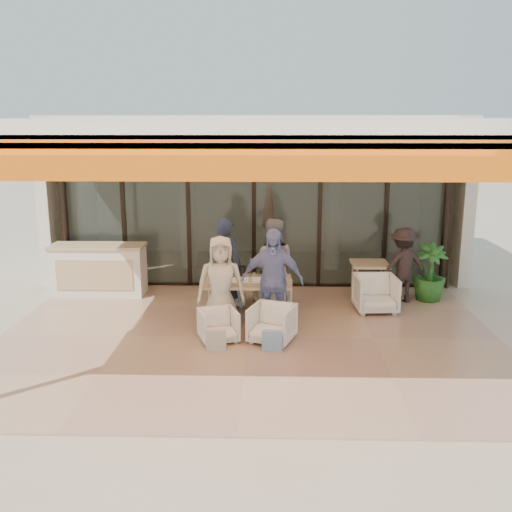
{
  "coord_description": "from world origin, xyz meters",
  "views": [
    {
      "loc": [
        0.36,
        -8.6,
        3.34
      ],
      "look_at": [
        0.1,
        0.9,
        1.15
      ],
      "focal_mm": 40.0,
      "sensor_mm": 36.0,
      "label": 1
    }
  ],
  "objects_px": {
    "standing_woman": "(403,266)",
    "potted_palm": "(430,273)",
    "diner_grey": "(272,267)",
    "chair_far_right": "(272,288)",
    "chair_near_left": "(218,324)",
    "chair_far_left": "(228,288)",
    "diner_periwinkle": "(272,281)",
    "diner_cream": "(221,284)",
    "chair_near_right": "(272,322)",
    "diner_navy": "(225,266)",
    "side_chair": "(376,292)",
    "side_table": "(370,268)",
    "host_counter": "(99,270)",
    "dining_table": "(247,283)"
  },
  "relations": [
    {
      "from": "standing_woman",
      "to": "potted_palm",
      "type": "xyz_separation_m",
      "value": [
        0.55,
        0.13,
        -0.16
      ]
    },
    {
      "from": "chair_near_left",
      "to": "chair_near_right",
      "type": "height_order",
      "value": "chair_near_right"
    },
    {
      "from": "chair_near_left",
      "to": "diner_grey",
      "type": "relative_size",
      "value": 0.33
    },
    {
      "from": "chair_far_right",
      "to": "chair_near_right",
      "type": "height_order",
      "value": "chair_near_right"
    },
    {
      "from": "host_counter",
      "to": "chair_far_right",
      "type": "distance_m",
      "value": 3.5
    },
    {
      "from": "chair_far_right",
      "to": "side_chair",
      "type": "height_order",
      "value": "side_chair"
    },
    {
      "from": "dining_table",
      "to": "diner_grey",
      "type": "distance_m",
      "value": 0.64
    },
    {
      "from": "chair_far_right",
      "to": "chair_near_right",
      "type": "distance_m",
      "value": 1.9
    },
    {
      "from": "chair_far_left",
      "to": "diner_periwinkle",
      "type": "distance_m",
      "value": 1.72
    },
    {
      "from": "side_table",
      "to": "potted_palm",
      "type": "distance_m",
      "value": 1.15
    },
    {
      "from": "diner_grey",
      "to": "diner_periwinkle",
      "type": "bearing_deg",
      "value": 96.97
    },
    {
      "from": "host_counter",
      "to": "chair_far_right",
      "type": "xyz_separation_m",
      "value": [
        3.45,
        -0.54,
        -0.2
      ]
    },
    {
      "from": "host_counter",
      "to": "diner_cream",
      "type": "distance_m",
      "value": 3.26
    },
    {
      "from": "diner_navy",
      "to": "diner_grey",
      "type": "distance_m",
      "value": 0.84
    },
    {
      "from": "standing_woman",
      "to": "chair_far_right",
      "type": "bearing_deg",
      "value": -11.77
    },
    {
      "from": "diner_cream",
      "to": "chair_near_right",
      "type": "bearing_deg",
      "value": -36.59
    },
    {
      "from": "chair_far_left",
      "to": "diner_cream",
      "type": "distance_m",
      "value": 1.48
    },
    {
      "from": "diner_periwinkle",
      "to": "potted_palm",
      "type": "bearing_deg",
      "value": 33.77
    },
    {
      "from": "host_counter",
      "to": "side_chair",
      "type": "relative_size",
      "value": 2.46
    },
    {
      "from": "chair_near_left",
      "to": "side_table",
      "type": "distance_m",
      "value": 3.59
    },
    {
      "from": "dining_table",
      "to": "potted_palm",
      "type": "distance_m",
      "value": 3.69
    },
    {
      "from": "diner_navy",
      "to": "side_table",
      "type": "xyz_separation_m",
      "value": [
        2.73,
        0.9,
        -0.24
      ]
    },
    {
      "from": "diner_cream",
      "to": "side_table",
      "type": "bearing_deg",
      "value": 27.59
    },
    {
      "from": "diner_navy",
      "to": "diner_periwinkle",
      "type": "xyz_separation_m",
      "value": [
        0.84,
        -0.9,
        -0.01
      ]
    },
    {
      "from": "standing_woman",
      "to": "diner_grey",
      "type": "bearing_deg",
      "value": -0.62
    },
    {
      "from": "dining_table",
      "to": "chair_near_left",
      "type": "bearing_deg",
      "value": -113.43
    },
    {
      "from": "diner_periwinkle",
      "to": "potted_palm",
      "type": "relative_size",
      "value": 1.52
    },
    {
      "from": "side_chair",
      "to": "standing_woman",
      "type": "distance_m",
      "value": 0.89
    },
    {
      "from": "diner_navy",
      "to": "diner_cream",
      "type": "relative_size",
      "value": 1.1
    },
    {
      "from": "host_counter",
      "to": "diner_navy",
      "type": "bearing_deg",
      "value": -21.83
    },
    {
      "from": "chair_near_right",
      "to": "diner_navy",
      "type": "relative_size",
      "value": 0.38
    },
    {
      "from": "chair_near_right",
      "to": "side_table",
      "type": "relative_size",
      "value": 0.89
    },
    {
      "from": "chair_far_right",
      "to": "side_chair",
      "type": "xyz_separation_m",
      "value": [
        1.89,
        -0.35,
        0.05
      ]
    },
    {
      "from": "side_table",
      "to": "side_chair",
      "type": "relative_size",
      "value": 0.99
    },
    {
      "from": "chair_near_left",
      "to": "side_table",
      "type": "bearing_deg",
      "value": 20.46
    },
    {
      "from": "host_counter",
      "to": "diner_periwinkle",
      "type": "bearing_deg",
      "value": -29.43
    },
    {
      "from": "chair_far_right",
      "to": "diner_grey",
      "type": "xyz_separation_m",
      "value": [
        -0.0,
        -0.5,
        0.54
      ]
    },
    {
      "from": "diner_cream",
      "to": "standing_woman",
      "type": "relative_size",
      "value": 1.09
    },
    {
      "from": "chair_far_right",
      "to": "chair_near_left",
      "type": "distance_m",
      "value": 2.08
    },
    {
      "from": "chair_far_left",
      "to": "diner_cream",
      "type": "xyz_separation_m",
      "value": [
        0.0,
        -1.4,
        0.47
      ]
    },
    {
      "from": "host_counter",
      "to": "side_chair",
      "type": "distance_m",
      "value": 5.41
    },
    {
      "from": "chair_far_right",
      "to": "chair_near_left",
      "type": "bearing_deg",
      "value": 55.47
    },
    {
      "from": "diner_navy",
      "to": "dining_table",
      "type": "bearing_deg",
      "value": 154.92
    },
    {
      "from": "side_chair",
      "to": "potted_palm",
      "type": "bearing_deg",
      "value": 27.63
    },
    {
      "from": "chair_near_left",
      "to": "diner_grey",
      "type": "bearing_deg",
      "value": 39.37
    },
    {
      "from": "chair_far_left",
      "to": "diner_navy",
      "type": "height_order",
      "value": "diner_navy"
    },
    {
      "from": "chair_far_left",
      "to": "chair_near_left",
      "type": "relative_size",
      "value": 1.13
    },
    {
      "from": "potted_palm",
      "to": "standing_woman",
      "type": "bearing_deg",
      "value": -166.47
    },
    {
      "from": "dining_table",
      "to": "standing_woman",
      "type": "bearing_deg",
      "value": 21.53
    },
    {
      "from": "dining_table",
      "to": "diner_cream",
      "type": "xyz_separation_m",
      "value": [
        -0.41,
        -0.46,
        0.11
      ]
    }
  ]
}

